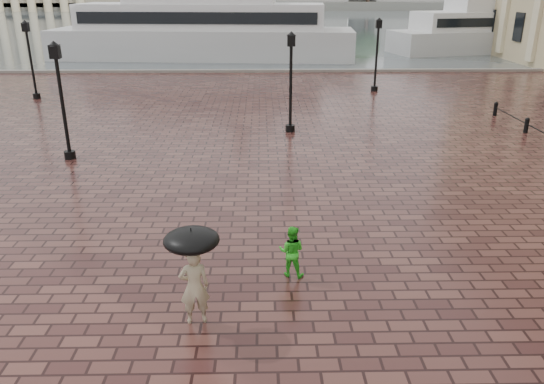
# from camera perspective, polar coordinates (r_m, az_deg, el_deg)

# --- Properties ---
(ground) EXTENTS (300.00, 300.00, 0.00)m
(ground) POSITION_cam_1_polar(r_m,az_deg,el_deg) (12.32, -8.83, -10.63)
(ground) COLOR #351918
(ground) RESTS_ON ground
(harbour_water) EXTENTS (240.00, 240.00, 0.00)m
(harbour_water) POSITION_cam_1_polar(r_m,az_deg,el_deg) (102.55, -2.18, 17.87)
(harbour_water) COLOR #455053
(harbour_water) RESTS_ON ground
(quay_edge) EXTENTS (80.00, 0.60, 0.30)m
(quay_edge) POSITION_cam_1_polar(r_m,az_deg,el_deg) (42.86, -3.44, 12.75)
(quay_edge) COLOR slate
(quay_edge) RESTS_ON ground
(far_shore) EXTENTS (300.00, 60.00, 2.00)m
(far_shore) POSITION_cam_1_polar(r_m,az_deg,el_deg) (170.43, -1.82, 19.66)
(far_shore) COLOR #4C4C47
(far_shore) RESTS_ON ground
(street_lamps) EXTENTS (21.44, 14.44, 4.40)m
(street_lamps) POSITION_cam_1_polar(r_m,az_deg,el_deg) (28.32, -7.73, 12.85)
(street_lamps) COLOR black
(street_lamps) RESTS_ON ground
(adult_pedestrian) EXTENTS (0.67, 0.51, 1.66)m
(adult_pedestrian) POSITION_cam_1_polar(r_m,az_deg,el_deg) (10.92, -8.35, -10.04)
(adult_pedestrian) COLOR tan
(adult_pedestrian) RESTS_ON ground
(child_pedestrian) EXTENTS (0.72, 0.62, 1.27)m
(child_pedestrian) POSITION_cam_1_polar(r_m,az_deg,el_deg) (12.55, 2.11, -6.39)
(child_pedestrian) COLOR green
(child_pedestrian) RESTS_ON ground
(ferry_near) EXTENTS (27.92, 8.88, 9.01)m
(ferry_near) POSITION_cam_1_polar(r_m,az_deg,el_deg) (51.13, -7.48, 17.09)
(ferry_near) COLOR silver
(ferry_near) RESTS_ON ground
(ferry_far) EXTENTS (23.05, 10.27, 7.35)m
(ferry_far) POSITION_cam_1_polar(r_m,az_deg,el_deg) (60.71, 23.29, 15.81)
(ferry_far) COLOR silver
(ferry_far) RESTS_ON ground
(umbrella) EXTENTS (1.10, 1.10, 1.13)m
(umbrella) POSITION_cam_1_polar(r_m,az_deg,el_deg) (10.42, -8.66, -5.14)
(umbrella) COLOR black
(umbrella) RESTS_ON ground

